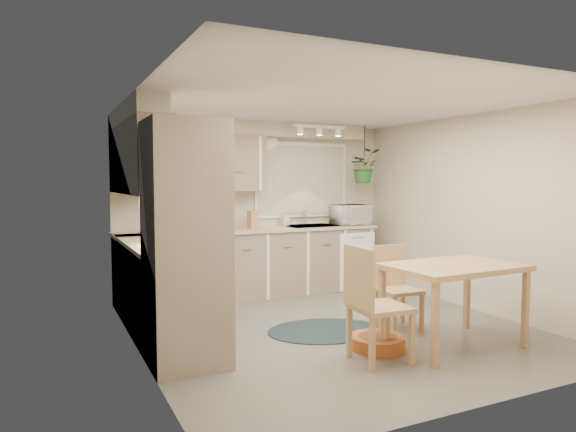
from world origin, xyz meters
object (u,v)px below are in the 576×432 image
object	(u,v)px
chair_left	(380,304)
pet_bed	(377,342)
microwave	(350,213)
dining_table	(453,305)
chair_back	(399,288)
braided_rug	(325,330)

from	to	relation	value
chair_left	pet_bed	xyz separation A→B (m)	(0.19, 0.29, -0.45)
chair_left	microwave	xyz separation A→B (m)	(1.44, 2.74, 0.61)
chair_left	microwave	bearing A→B (deg)	156.09
dining_table	microwave	distance (m)	2.84
chair_back	microwave	bearing A→B (deg)	-104.93
dining_table	chair_left	bearing A→B (deg)	-176.71
pet_bed	braided_rug	bearing A→B (deg)	103.16
braided_rug	chair_back	bearing A→B (deg)	-19.92
pet_bed	dining_table	bearing A→B (deg)	-18.69
dining_table	chair_left	xyz separation A→B (m)	(-0.89, -0.05, 0.12)
chair_back	braided_rug	xyz separation A→B (m)	(-0.76, 0.27, -0.44)
chair_left	braided_rug	bearing A→B (deg)	-177.20
dining_table	chair_back	size ratio (longest dim) A/B	1.42
dining_table	braided_rug	size ratio (longest dim) A/B	1.03
chair_left	braided_rug	xyz separation A→B (m)	(0.02, 1.00, -0.51)
pet_bed	microwave	distance (m)	2.95
chair_left	pet_bed	world-z (taller)	chair_left
dining_table	braided_rug	distance (m)	1.35
dining_table	microwave	bearing A→B (deg)	78.39
chair_left	braided_rug	size ratio (longest dim) A/B	0.84
dining_table	microwave	size ratio (longest dim) A/B	2.37
chair_back	microwave	xyz separation A→B (m)	(0.67, 2.01, 0.68)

